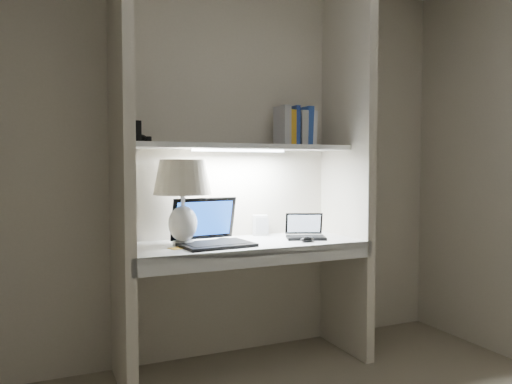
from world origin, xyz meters
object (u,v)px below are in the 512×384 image
speaker (260,225)px  laptop_netbook (305,232)px  table_lamp (183,187)px  book_row (295,127)px  laptop_main (211,234)px

speaker → laptop_netbook: bearing=-25.8°
table_lamp → book_row: bearing=5.9°
speaker → table_lamp: bearing=-141.9°
laptop_main → book_row: book_row is taller
laptop_main → book_row: size_ratio=1.72×
table_lamp → speaker: 0.66m
laptop_main → speaker: laptop_main is taller
speaker → laptop_main: bearing=-129.4°
table_lamp → laptop_main: size_ratio=1.13×
table_lamp → laptop_main: (0.15, -0.06, -0.28)m
laptop_netbook → speaker: 0.32m
laptop_main → table_lamp: bearing=151.8°
table_lamp → laptop_netbook: (0.79, -0.06, -0.30)m
laptop_main → laptop_netbook: 0.63m
laptop_netbook → speaker: laptop_netbook is taller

